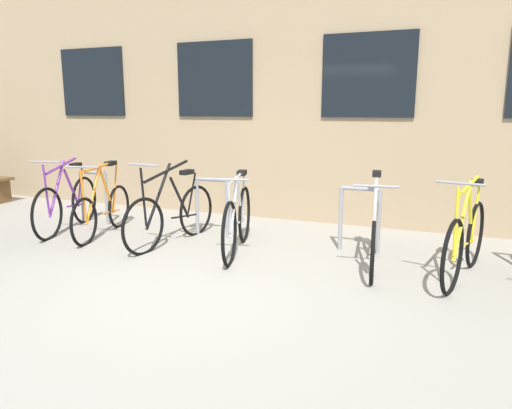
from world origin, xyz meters
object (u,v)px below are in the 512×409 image
bicycle_yellow (465,240)px  bicycle_purple (67,203)px  bicycle_white (374,233)px  bicycle_orange (103,209)px  bicycle_silver (238,220)px  bicycle_black (172,214)px

bicycle_yellow → bicycle_purple: bicycle_yellow is taller
bicycle_white → bicycle_purple: size_ratio=1.00×
bicycle_orange → bicycle_silver: (2.04, -0.02, 0.03)m
bicycle_orange → bicycle_silver: 2.04m
bicycle_yellow → bicycle_orange: bearing=179.9°
bicycle_black → bicycle_yellow: size_ratio=1.03×
bicycle_orange → bicycle_yellow: bicycle_yellow is taller
bicycle_orange → bicycle_yellow: 4.58m
bicycle_white → bicycle_purple: 4.32m
bicycle_orange → bicycle_purple: 0.66m
bicycle_purple → bicycle_yellow: bearing=-0.5°
bicycle_black → bicycle_purple: size_ratio=1.02×
bicycle_black → bicycle_purple: bearing=178.6°
bicycle_black → bicycle_yellow: bearing=-0.1°
bicycle_yellow → bicycle_purple: (-5.24, 0.05, -0.01)m
bicycle_silver → bicycle_white: bearing=2.8°
bicycle_orange → bicycle_black: bearing=-0.2°
bicycle_black → bicycle_purple: 1.76m
bicycle_yellow → bicycle_white: bicycle_yellow is taller
bicycle_white → bicycle_silver: 1.62m
bicycle_yellow → bicycle_silver: 2.54m
bicycle_black → bicycle_silver: size_ratio=1.02×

